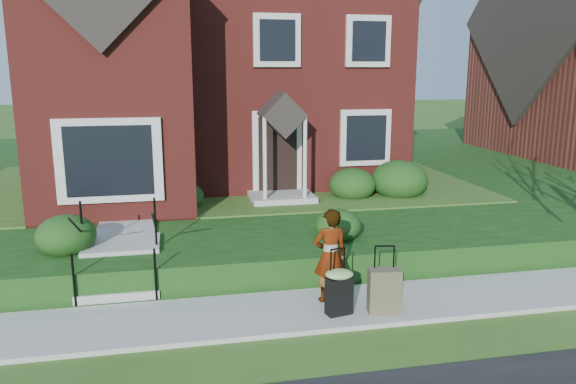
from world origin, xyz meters
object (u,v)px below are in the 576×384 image
object	(u,v)px
front_steps	(120,261)
suitcase_black	(339,289)
suitcase_olive	(384,291)
woman	(330,255)

from	to	relation	value
front_steps	suitcase_black	xyz separation A→B (m)	(3.51, -2.17, 0.02)
front_steps	suitcase_olive	distance (m)	4.79
front_steps	woman	size ratio (longest dim) A/B	1.27
woman	suitcase_black	world-z (taller)	woman
front_steps	suitcase_olive	bearing A→B (deg)	-28.09
suitcase_black	suitcase_olive	size ratio (longest dim) A/B	0.98
suitcase_olive	front_steps	bearing A→B (deg)	160.74
front_steps	woman	distance (m)	3.89
front_steps	suitcase_black	bearing A→B (deg)	-31.72
suitcase_black	suitcase_olive	bearing A→B (deg)	-19.50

